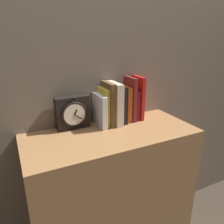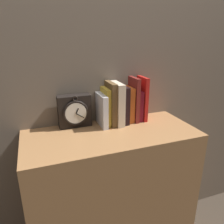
% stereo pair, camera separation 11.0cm
% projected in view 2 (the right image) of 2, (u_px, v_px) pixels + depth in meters
% --- Properties ---
extents(wall_back, '(6.00, 0.05, 2.60)m').
position_uv_depth(wall_back, '(98.00, 45.00, 1.19)').
color(wall_back, '#756656').
rests_on(wall_back, ground_plane).
extents(bookshelf, '(0.91, 0.39, 0.87)m').
position_uv_depth(bookshelf, '(112.00, 200.00, 1.29)').
color(bookshelf, '#A87547').
rests_on(bookshelf, ground_plane).
extents(clock, '(0.18, 0.08, 0.19)m').
position_uv_depth(clock, '(75.00, 111.00, 1.19)').
color(clock, black).
rests_on(clock, bookshelf).
extents(book_slot0_white, '(0.03, 0.15, 0.18)m').
position_uv_depth(book_slot0_white, '(102.00, 110.00, 1.21)').
color(book_slot0_white, silver).
rests_on(book_slot0_white, bookshelf).
extents(book_slot1_yellow, '(0.02, 0.12, 0.21)m').
position_uv_depth(book_slot1_yellow, '(106.00, 107.00, 1.22)').
color(book_slot1_yellow, yellow).
rests_on(book_slot1_yellow, bookshelf).
extents(book_slot2_brown, '(0.03, 0.14, 0.24)m').
position_uv_depth(book_slot2_brown, '(111.00, 104.00, 1.22)').
color(book_slot2_brown, brown).
rests_on(book_slot2_brown, bookshelf).
extents(book_slot3_cream, '(0.04, 0.15, 0.24)m').
position_uv_depth(book_slot3_cream, '(117.00, 104.00, 1.22)').
color(book_slot3_cream, beige).
rests_on(book_slot3_cream, bookshelf).
extents(book_slot4_black, '(0.03, 0.13, 0.22)m').
position_uv_depth(book_slot4_black, '(123.00, 104.00, 1.25)').
color(book_slot4_black, black).
rests_on(book_slot4_black, bookshelf).
extents(book_slot5_orange, '(0.03, 0.11, 0.20)m').
position_uv_depth(book_slot5_orange, '(128.00, 104.00, 1.27)').
color(book_slot5_orange, orange).
rests_on(book_slot5_orange, bookshelf).
extents(book_slot6_maroon, '(0.02, 0.12, 0.26)m').
position_uv_depth(book_slot6_maroon, '(134.00, 99.00, 1.27)').
color(book_slot6_maroon, maroon).
rests_on(book_slot6_maroon, bookshelf).
extents(book_slot7_maroon, '(0.03, 0.11, 0.18)m').
position_uv_depth(book_slot7_maroon, '(137.00, 105.00, 1.29)').
color(book_slot7_maroon, maroon).
rests_on(book_slot7_maroon, bookshelf).
extents(book_slot8_red, '(0.02, 0.12, 0.26)m').
position_uv_depth(book_slot8_red, '(142.00, 99.00, 1.29)').
color(book_slot8_red, red).
rests_on(book_slot8_red, bookshelf).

